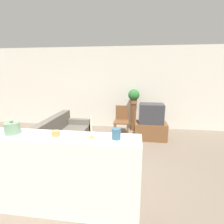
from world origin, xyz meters
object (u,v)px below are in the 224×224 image
object	(u,v)px
couch	(62,141)
decorative_bowl	(12,128)
potted_plant	(134,96)
wooden_chair	(122,119)
television	(151,113)

from	to	relation	value
couch	decorative_bowl	distance (m)	1.92
couch	potted_plant	xyz separation A→B (m)	(1.66, 1.89, 0.86)
couch	wooden_chair	size ratio (longest dim) A/B	2.23
couch	potted_plant	world-z (taller)	potted_plant
television	decorative_bowl	xyz separation A→B (m)	(-2.06, -2.86, 0.41)
television	wooden_chair	bearing A→B (deg)	164.40
couch	wooden_chair	xyz separation A→B (m)	(1.32, 1.39, 0.20)
television	potted_plant	size ratio (longest dim) A/B	1.47
potted_plant	decorative_bowl	size ratio (longest dim) A/B	2.32
potted_plant	decorative_bowl	bearing A→B (deg)	-113.38
couch	television	distance (m)	2.50
wooden_chair	decorative_bowl	bearing A→B (deg)	-111.46
couch	decorative_bowl	xyz separation A→B (m)	(0.11, -1.70, 0.88)
television	potted_plant	world-z (taller)	potted_plant
wooden_chair	decorative_bowl	distance (m)	3.39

